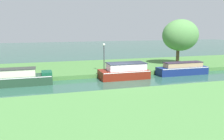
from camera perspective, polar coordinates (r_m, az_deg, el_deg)
ground_plane at (r=22.84m, az=2.59°, el=-2.65°), size 120.00×120.00×0.00m
riverbank_far at (r=29.37m, az=-1.93°, el=0.67°), size 72.00×10.00×0.40m
riverbank_near at (r=14.93m, az=14.27°, el=-9.25°), size 72.00×10.00×0.40m
maroon_barge at (r=23.99m, az=2.94°, el=-0.33°), size 4.82×2.36×1.56m
navy_narrowboat at (r=26.93m, az=16.28°, el=0.26°), size 5.59×1.54×1.36m
forest_cruiser at (r=22.76m, az=-22.70°, el=-1.77°), size 6.69×1.82×1.50m
willow_tree_left at (r=31.25m, az=15.89°, el=7.90°), size 4.76×3.33×5.57m
lamp_post at (r=25.34m, az=-1.91°, el=3.82°), size 0.24×0.24×2.95m
mooring_post_near at (r=25.78m, az=6.62°, el=0.30°), size 0.13×0.13×0.53m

